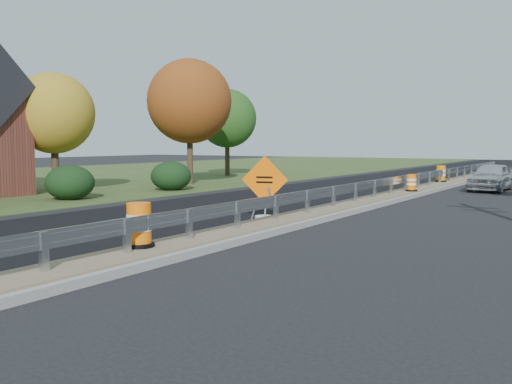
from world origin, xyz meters
The scene contains 15 objects.
ground centered at (0.00, 0.00, 0.00)m, with size 140.00×140.00×0.00m, color black.
grass_verge_near centered at (-24.00, 10.00, 0.01)m, with size 30.00×120.00×0.03m, color #31441D.
milled_overlay centered at (-4.40, 10.00, 0.01)m, with size 7.20×120.00×0.01m, color black.
median centered at (0.00, 8.00, 0.11)m, with size 1.60×55.00×0.23m.
guardrail centered at (0.00, 9.00, 0.73)m, with size 0.10×46.15×0.72m.
hedge_mid centered at (-11.50, 0.00, 0.76)m, with size 2.09×2.09×1.52m, color black.
hedge_north centered at (-11.00, 6.00, 0.76)m, with size 2.09×2.09×1.52m, color black.
tree_near_yellow centered at (-15.00, 2.00, 3.89)m, with size 3.96×3.96×5.88m.
tree_near_red centered at (-13.00, 10.00, 4.86)m, with size 4.95×4.95×7.35m.
tree_near_back centered at (-16.00, 18.00, 4.21)m, with size 4.29×4.29×6.37m.
caution_sign centered at (-0.90, -1.17, 0.53)m, with size 1.45×0.63×2.07m.
barrel_median_near centered at (-0.25, -7.39, 0.69)m, with size 0.65×0.65×0.96m.
barrel_median_mid centered at (0.37, 9.69, 0.60)m, with size 0.53×0.53×0.78m.
barrel_median_far centered at (-0.17, 16.80, 0.67)m, with size 0.63×0.63×0.92m.
car_silver centered at (2.94, 14.76, 0.72)m, with size 1.70×4.22×1.44m, color silver.
Camera 1 is at (8.45, -16.30, 2.49)m, focal length 40.00 mm.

